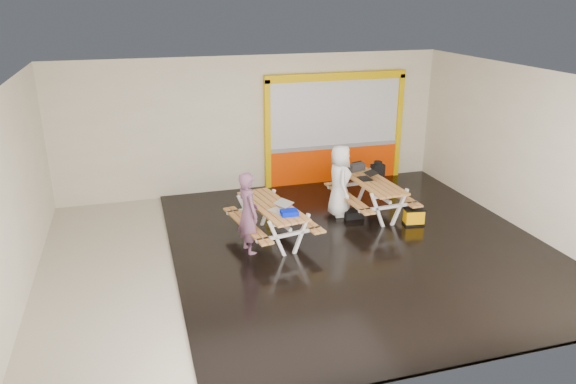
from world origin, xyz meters
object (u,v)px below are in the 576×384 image
object	(u,v)px
person_left	(248,213)
fluke_bag	(414,217)
picnic_table_left	(272,214)
toolbox	(356,167)
backpack	(377,172)
blue_pouch	(289,213)
laptop_left	(280,208)
person_right	(340,181)
laptop_right	(367,177)
dark_case	(353,214)
picnic_table_right	(371,189)

from	to	relation	value
person_left	fluke_bag	distance (m)	3.88
picnic_table_left	toolbox	xyz separation A→B (m)	(2.54, 1.56, 0.31)
backpack	blue_pouch	bearing A→B (deg)	-143.45
laptop_left	blue_pouch	size ratio (longest dim) A/B	1.62
blue_pouch	fluke_bag	world-z (taller)	blue_pouch
picnic_table_left	toolbox	size ratio (longest dim) A/B	5.15
person_right	laptop_right	distance (m)	0.72
person_right	laptop_left	world-z (taller)	person_right
backpack	fluke_bag	xyz separation A→B (m)	(0.13, -1.68, -0.54)
laptop_right	dark_case	bearing A→B (deg)	-146.93
person_left	person_right	xyz separation A→B (m)	(2.41, 1.24, 0.03)
blue_pouch	backpack	xyz separation A→B (m)	(2.92, 2.16, -0.10)
toolbox	dark_case	world-z (taller)	toolbox
laptop_right	toolbox	world-z (taller)	toolbox
person_left	fluke_bag	xyz separation A→B (m)	(3.82, 0.26, -0.63)
fluke_bag	dark_case	bearing A→B (deg)	146.29
laptop_right	backpack	distance (m)	0.86
laptop_left	dark_case	distance (m)	2.37
person_left	laptop_right	size ratio (longest dim) A/B	4.12
laptop_left	backpack	xyz separation A→B (m)	(3.04, 1.90, -0.11)
dark_case	fluke_bag	distance (m)	1.37
blue_pouch	backpack	bearing A→B (deg)	36.55
picnic_table_right	person_left	world-z (taller)	person_left
backpack	laptop_right	bearing A→B (deg)	-132.04
person_right	backpack	bearing A→B (deg)	-51.95
person_left	laptop_right	bearing A→B (deg)	-78.42
person_right	toolbox	bearing A→B (deg)	-35.74
laptop_left	laptop_right	size ratio (longest dim) A/B	1.31
laptop_left	toolbox	bearing A→B (deg)	37.72
picnic_table_left	blue_pouch	world-z (taller)	blue_pouch
person_right	blue_pouch	distance (m)	2.20
blue_pouch	backpack	size ratio (longest dim) A/B	0.63
picnic_table_right	dark_case	bearing A→B (deg)	-163.79
person_left	dark_case	size ratio (longest dim) A/B	3.86
toolbox	person_left	bearing A→B (deg)	-148.11
fluke_bag	blue_pouch	bearing A→B (deg)	-170.97
dark_case	picnic_table_left	bearing A→B (deg)	-163.26
person_left	backpack	world-z (taller)	person_left
person_left	fluke_bag	size ratio (longest dim) A/B	3.51
person_left	backpack	size ratio (longest dim) A/B	3.20
laptop_right	blue_pouch	bearing A→B (deg)	-146.86
toolbox	laptop_right	bearing A→B (deg)	-89.63
picnic_table_left	backpack	world-z (taller)	backpack
person_right	picnic_table_right	bearing A→B (deg)	-86.45
picnic_table_left	person_right	world-z (taller)	person_right
picnic_table_right	toolbox	distance (m)	0.84
toolbox	picnic_table_right	bearing A→B (deg)	-86.17
laptop_right	toolbox	distance (m)	0.64
picnic_table_left	picnic_table_right	distance (m)	2.70
person_right	dark_case	size ratio (longest dim) A/B	3.82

